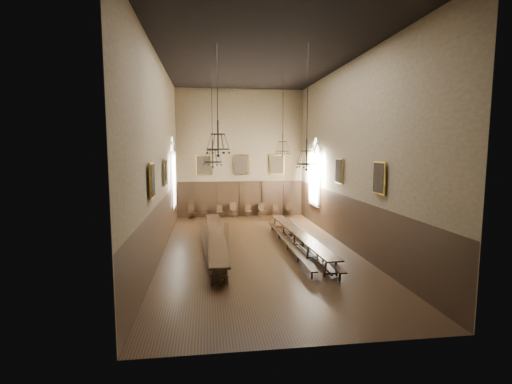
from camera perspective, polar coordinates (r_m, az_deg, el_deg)
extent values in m
cube|color=black|center=(18.19, 0.26, -8.82)|extent=(9.00, 18.00, 0.02)
cube|color=black|center=(18.01, 0.27, 20.03)|extent=(9.00, 18.00, 0.02)
cube|color=#776349|center=(26.48, -2.40, 5.92)|extent=(9.00, 0.02, 9.00)
cube|color=#776349|center=(8.69, 8.38, 4.27)|extent=(9.00, 0.02, 9.00)
cube|color=#776349|center=(17.50, -14.60, 5.32)|extent=(0.02, 18.00, 9.00)
cube|color=#776349|center=(18.68, 14.16, 5.40)|extent=(0.02, 18.00, 9.00)
cube|color=black|center=(18.00, -6.27, -6.41)|extent=(0.82, 10.56, 0.07)
cube|color=black|center=(18.55, 6.55, -6.23)|extent=(1.06, 9.70, 0.07)
cube|color=black|center=(18.14, -7.75, -7.52)|extent=(0.92, 9.89, 0.05)
cube|color=black|center=(17.78, -4.67, -7.84)|extent=(0.86, 9.41, 0.05)
cube|color=black|center=(18.11, 4.86, -7.63)|extent=(0.32, 9.01, 0.05)
cube|color=black|center=(18.51, 8.36, -7.22)|extent=(0.73, 10.06, 0.05)
cube|color=black|center=(26.24, -9.87, -3.02)|extent=(0.52, 0.52, 0.05)
cube|color=black|center=(26.38, -9.86, -2.39)|extent=(0.44, 0.13, 0.52)
cube|color=black|center=(26.27, -7.94, -3.09)|extent=(0.40, 0.40, 0.05)
cube|color=black|center=(26.40, -7.94, -2.53)|extent=(0.39, 0.05, 0.47)
cube|color=black|center=(26.27, -5.55, -3.07)|extent=(0.47, 0.47, 0.05)
cube|color=black|center=(26.40, -5.57, -2.51)|extent=(0.38, 0.13, 0.46)
cube|color=black|center=(26.35, -3.40, -2.85)|extent=(0.59, 0.59, 0.05)
cube|color=black|center=(26.50, -3.43, -2.19)|extent=(0.45, 0.20, 0.55)
cube|color=black|center=(26.44, -1.19, -2.99)|extent=(0.44, 0.44, 0.05)
cube|color=black|center=(26.56, -1.23, -2.45)|extent=(0.38, 0.11, 0.45)
cube|color=black|center=(26.50, 0.95, -2.81)|extent=(0.53, 0.53, 0.05)
cube|color=black|center=(26.65, 0.89, -2.18)|extent=(0.44, 0.14, 0.53)
cube|color=black|center=(26.65, 3.10, -2.92)|extent=(0.47, 0.47, 0.05)
cube|color=black|center=(26.77, 3.04, -2.38)|extent=(0.37, 0.14, 0.45)
cube|color=black|center=(26.86, 5.09, -2.78)|extent=(0.42, 0.42, 0.05)
cube|color=black|center=(27.00, 5.01, -2.21)|extent=(0.41, 0.05, 0.49)
cylinder|color=black|center=(19.73, -6.81, 13.36)|extent=(0.03, 0.03, 3.68)
torus|color=black|center=(19.61, -6.69, 4.60)|extent=(0.94, 0.94, 0.06)
torus|color=black|center=(19.59, -6.72, 6.38)|extent=(0.60, 0.60, 0.04)
cylinder|color=black|center=(19.60, -6.71, 6.06)|extent=(0.07, 0.07, 1.33)
cylinder|color=black|center=(20.47, 4.19, 13.68)|extent=(0.03, 0.03, 3.30)
torus|color=black|center=(20.32, 4.12, 6.29)|extent=(0.80, 0.80, 0.05)
torus|color=black|center=(20.32, 4.14, 7.74)|extent=(0.51, 0.51, 0.04)
cylinder|color=black|center=(20.32, 4.13, 7.47)|extent=(0.06, 0.06, 1.12)
cylinder|color=black|center=(15.54, -5.97, 16.45)|extent=(0.03, 0.03, 3.00)
torus|color=black|center=(15.31, -5.85, 6.57)|extent=(0.94, 0.94, 0.06)
torus|color=black|center=(15.32, -5.88, 8.85)|extent=(0.60, 0.60, 0.04)
cylinder|color=black|center=(15.32, -5.87, 8.44)|extent=(0.07, 0.07, 1.33)
cylinder|color=black|center=(15.46, 7.95, 15.06)|extent=(0.03, 0.03, 3.76)
torus|color=black|center=(15.31, 7.77, 4.28)|extent=(0.82, 0.82, 0.05)
torus|color=black|center=(15.30, 7.80, 6.28)|extent=(0.52, 0.52, 0.04)
cylinder|color=black|center=(15.30, 7.80, 5.91)|extent=(0.06, 0.06, 1.16)
cube|color=gold|center=(26.27, -8.03, 4.11)|extent=(1.10, 0.12, 1.40)
cube|color=black|center=(26.27, -8.03, 4.11)|extent=(0.98, 0.02, 1.28)
cube|color=gold|center=(26.38, -2.36, 4.18)|extent=(1.10, 0.12, 1.40)
cube|color=black|center=(26.38, -2.36, 4.18)|extent=(0.98, 0.02, 1.28)
cube|color=gold|center=(26.74, 3.21, 4.21)|extent=(1.10, 0.12, 1.40)
cube|color=black|center=(26.74, 3.21, 4.21)|extent=(0.98, 0.02, 1.28)
cube|color=gold|center=(18.51, -13.75, 2.92)|extent=(0.12, 1.00, 1.30)
cube|color=black|center=(18.51, -13.75, 2.92)|extent=(0.02, 0.88, 1.18)
cube|color=gold|center=(14.06, -15.70, 1.73)|extent=(0.12, 1.00, 1.30)
cube|color=black|center=(14.06, -15.70, 1.73)|extent=(0.02, 0.88, 1.18)
cube|color=gold|center=(19.60, 12.67, 3.15)|extent=(0.12, 1.00, 1.30)
cube|color=black|center=(19.60, 12.67, 3.15)|extent=(0.02, 0.88, 1.18)
cube|color=gold|center=(15.47, 18.41, 2.07)|extent=(0.12, 1.00, 1.30)
cube|color=black|center=(15.47, 18.41, 2.07)|extent=(0.02, 0.88, 1.18)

